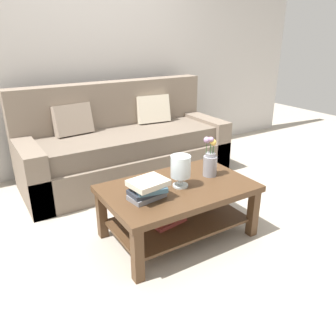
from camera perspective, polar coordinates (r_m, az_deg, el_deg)
ground_plane at (r=3.15m, az=-0.47°, el=-7.86°), size 10.00×10.00×0.00m
back_wall at (r=4.23m, az=-12.96°, el=18.58°), size 6.40×0.12×2.70m
couch at (r=3.85m, az=-7.45°, el=3.62°), size 2.30×0.90×1.06m
coffee_table at (r=2.69m, az=1.65°, el=-5.44°), size 1.17×0.74×0.45m
book_stack_main at (r=2.42m, az=-3.44°, el=-3.49°), size 0.29×0.26×0.15m
glass_hurricane_vase at (r=2.57m, az=2.16°, el=0.05°), size 0.16×0.16×0.25m
flower_pitcher at (r=2.80m, az=7.21°, el=1.24°), size 0.12×0.12×0.35m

